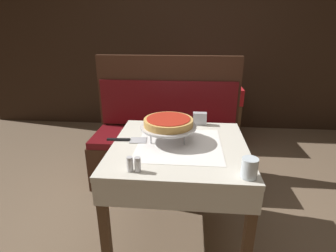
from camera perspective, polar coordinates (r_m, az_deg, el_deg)
The scene contains 13 objects.
ground_plane at distance 2.05m, azimuth 2.14°, elevation -22.87°, with size 14.00×14.00×0.00m, color brown.
dining_table_front at distance 1.68m, azimuth 2.43°, elevation -7.18°, with size 0.84×0.84×0.73m.
dining_table_rear at distance 3.41m, azimuth 9.37°, elevation 7.15°, with size 0.70×0.70×0.74m.
booth_bench at distance 2.52m, azimuth -0.35°, elevation -4.58°, with size 1.36×0.53×1.17m.
back_wall_panel at distance 3.77m, azimuth 4.29°, elevation 17.54°, with size 6.00×0.04×2.40m, color black.
pizza_pan_stand at distance 1.66m, azimuth 0.09°, elevation -0.22°, with size 0.36×0.36×0.10m.
deep_dish_pizza at distance 1.64m, azimuth 0.09°, elevation 0.89°, with size 0.31×0.31×0.05m.
pizza_server at distance 1.70m, azimuth -8.56°, elevation -2.99°, with size 0.26×0.10×0.01m.
water_glass_near at distance 1.33m, azimuth 17.30°, elevation -8.70°, with size 0.08×0.08×0.10m.
salt_shaker at distance 1.35m, azimuth -8.29°, elevation -8.19°, with size 0.03×0.03×0.08m.
pepper_shaker at distance 1.34m, azimuth -6.63°, elevation -8.30°, with size 0.03×0.03×0.08m.
napkin_holder at distance 1.96m, azimuth 6.92°, elevation 1.63°, with size 0.10×0.05×0.09m.
condiment_caddy at distance 3.43m, azimuth 8.27°, elevation 10.17°, with size 0.12×0.12×0.17m.
Camera 1 is at (0.06, -1.48, 1.42)m, focal length 28.00 mm.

